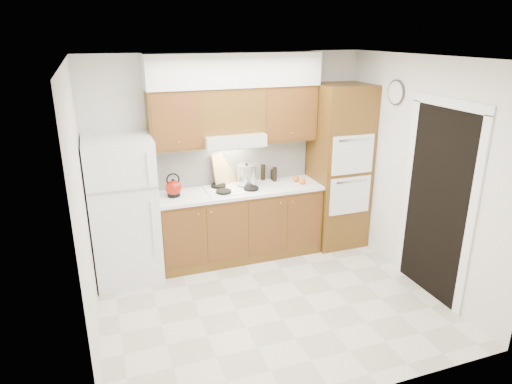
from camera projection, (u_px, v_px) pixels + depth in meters
floor at (271, 303)px, 5.04m from camera, size 3.60×3.60×0.00m
ceiling at (274, 58)px, 4.17m from camera, size 3.60×3.60×0.00m
wall_back at (230, 156)px, 5.94m from camera, size 3.60×0.02×2.60m
wall_left at (83, 215)px, 4.03m from camera, size 0.02×3.00×2.60m
wall_right at (419, 174)px, 5.18m from camera, size 0.02×3.00×2.60m
fridge at (124, 210)px, 5.31m from camera, size 0.75×0.72×1.72m
base_cabinets at (239, 224)px, 5.96m from camera, size 2.11×0.60×0.90m
countertop at (239, 191)px, 5.80m from camera, size 2.13×0.62×0.04m
backsplash at (232, 162)px, 5.96m from camera, size 2.11×0.03×0.56m
oven_cabinet at (339, 167)px, 6.17m from camera, size 0.70×0.65×2.20m
upper_cab_left at (175, 119)px, 5.38m from camera, size 0.63×0.33×0.70m
upper_cab_right at (286, 113)px, 5.84m from camera, size 0.73×0.33×0.70m
range_hood at (232, 139)px, 5.64m from camera, size 0.75×0.45×0.15m
upper_cab_over_hood at (231, 110)px, 5.57m from camera, size 0.75×0.33×0.55m
soffit at (234, 70)px, 5.42m from camera, size 2.13×0.36×0.40m
cooktop at (235, 189)px, 5.79m from camera, size 0.74×0.50×0.01m
doorway at (437, 205)px, 4.95m from camera, size 0.02×0.90×2.10m
wall_clock at (396, 92)px, 5.38m from camera, size 0.02×0.30×0.30m
kettle at (173, 188)px, 5.49m from camera, size 0.23×0.23×0.19m
cutting_board at (224, 170)px, 5.91m from camera, size 0.34×0.23×0.43m
stock_pot at (247, 175)px, 5.85m from camera, size 0.27×0.27×0.25m
condiment_a at (263, 172)px, 6.12m from camera, size 0.07×0.07×0.21m
condiment_b at (275, 174)px, 6.07m from camera, size 0.07×0.07×0.19m
condiment_c at (272, 174)px, 6.14m from camera, size 0.06×0.06×0.14m
orange_near at (303, 181)px, 5.96m from camera, size 0.10×0.10×0.08m
orange_far at (296, 179)px, 6.06m from camera, size 0.11×0.11×0.08m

